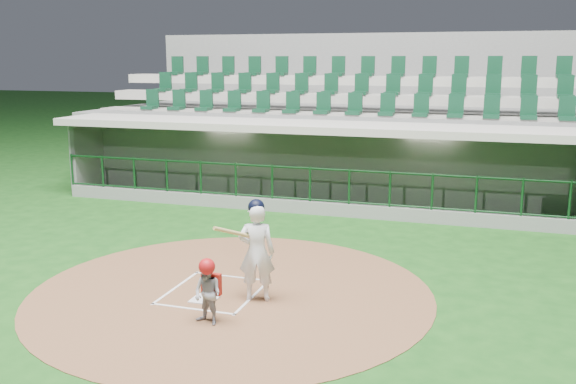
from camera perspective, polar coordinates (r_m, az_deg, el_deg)
name	(u,v)px	position (r m, az deg, el deg)	size (l,w,h in m)	color
ground	(221,287)	(11.97, -6.01, -8.40)	(120.00, 120.00, 0.00)	#144413
dirt_circle	(231,292)	(11.69, -5.05, -8.86)	(7.20, 7.20, 0.01)	brown
home_plate	(204,299)	(11.37, -7.45, -9.43)	(0.43, 0.43, 0.02)	white
batter_box_chalk	(214,292)	(11.71, -6.61, -8.79)	(1.55, 1.80, 0.01)	white
dugout_structure	(335,168)	(18.87, 4.22, 2.12)	(16.40, 3.70, 3.00)	slate
seating_deck	(350,140)	(21.82, 5.57, 4.64)	(17.00, 6.72, 5.15)	slate
batter	(257,250)	(11.01, -2.82, -5.18)	(0.89, 0.92, 1.79)	white
catcher	(208,291)	(10.22, -7.15, -8.72)	(0.57, 0.50, 1.07)	#95959A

